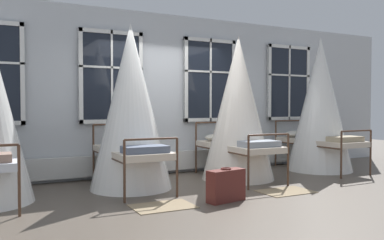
% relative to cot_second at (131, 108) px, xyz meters
% --- Properties ---
extents(ground, '(21.26, 21.26, 0.00)m').
position_rel_cot_second_xyz_m(ground, '(1.00, -0.30, -1.28)').
color(ground, brown).
extents(back_wall_with_windows, '(11.63, 0.10, 3.08)m').
position_rel_cot_second_xyz_m(back_wall_with_windows, '(1.00, 1.12, 0.26)').
color(back_wall_with_windows, silver).
rests_on(back_wall_with_windows, ground).
extents(window_bank, '(7.29, 0.10, 2.60)m').
position_rel_cot_second_xyz_m(window_bank, '(1.00, 1.00, -0.22)').
color(window_bank, black).
rests_on(window_bank, ground).
extents(cot_second, '(1.30, 1.87, 2.62)m').
position_rel_cot_second_xyz_m(cot_second, '(0.00, 0.00, 0.00)').
color(cot_second, '#4C3323').
rests_on(cot_second, ground).
extents(cot_third, '(1.30, 1.88, 2.57)m').
position_rel_cot_second_xyz_m(cot_third, '(1.99, -0.05, -0.03)').
color(cot_third, '#4C3323').
rests_on(cot_third, ground).
extents(cot_fourth, '(1.30, 1.87, 2.70)m').
position_rel_cot_second_xyz_m(cot_fourth, '(4.03, 0.02, 0.04)').
color(cot_fourth, '#4C3323').
rests_on(cot_fourth, ground).
extents(rug_second, '(0.80, 0.56, 0.01)m').
position_rel_cot_second_xyz_m(rug_second, '(-0.02, -1.33, -1.27)').
color(rug_second, '#8E7A5B').
rests_on(rug_second, ground).
extents(rug_third, '(0.80, 0.56, 0.01)m').
position_rel_cot_second_xyz_m(rug_third, '(2.02, -1.33, -1.27)').
color(rug_third, '#8E7A5B').
rests_on(rug_third, ground).
extents(suitcase_dark, '(0.59, 0.31, 0.47)m').
position_rel_cot_second_xyz_m(suitcase_dark, '(0.87, -1.46, -1.05)').
color(suitcase_dark, '#5B231E').
rests_on(suitcase_dark, ground).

